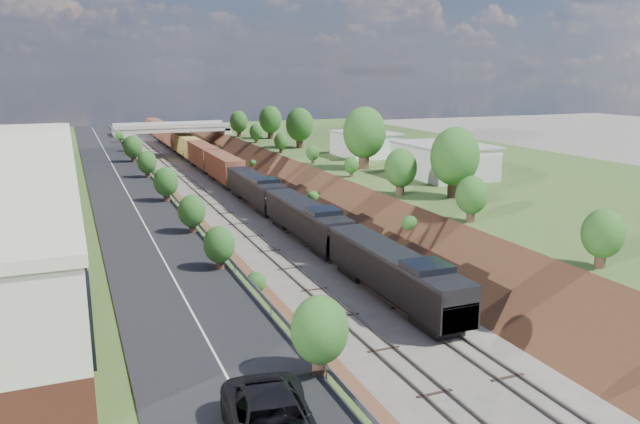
% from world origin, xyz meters
% --- Properties ---
extents(platform_right, '(44.00, 180.00, 5.00)m').
position_xyz_m(platform_right, '(33.00, 60.00, 2.50)').
color(platform_right, '#415A25').
rests_on(platform_right, ground).
extents(embankment_left, '(10.00, 180.00, 10.00)m').
position_xyz_m(embankment_left, '(-11.00, 60.00, 0.00)').
color(embankment_left, brown).
rests_on(embankment_left, ground).
extents(embankment_right, '(10.00, 180.00, 10.00)m').
position_xyz_m(embankment_right, '(11.00, 60.00, 0.00)').
color(embankment_right, brown).
rests_on(embankment_right, ground).
extents(rail_left_track, '(1.58, 180.00, 0.18)m').
position_xyz_m(rail_left_track, '(-2.60, 60.00, 0.09)').
color(rail_left_track, gray).
rests_on(rail_left_track, ground).
extents(rail_right_track, '(1.58, 180.00, 0.18)m').
position_xyz_m(rail_right_track, '(2.60, 60.00, 0.09)').
color(rail_right_track, gray).
rests_on(rail_right_track, ground).
extents(road, '(8.00, 180.00, 0.10)m').
position_xyz_m(road, '(-15.50, 60.00, 5.05)').
color(road, black).
rests_on(road, platform_left).
extents(guardrail, '(0.10, 171.00, 0.70)m').
position_xyz_m(guardrail, '(-11.40, 59.80, 5.55)').
color(guardrail, '#99999E').
rests_on(guardrail, platform_left).
extents(overpass, '(24.50, 8.30, 7.40)m').
position_xyz_m(overpass, '(0.00, 122.00, 4.92)').
color(overpass, gray).
rests_on(overpass, ground).
extents(white_building_near, '(9.00, 12.00, 4.00)m').
position_xyz_m(white_building_near, '(23.50, 52.00, 7.00)').
color(white_building_near, silver).
rests_on(white_building_near, platform_right).
extents(white_building_far, '(8.00, 10.00, 3.60)m').
position_xyz_m(white_building_far, '(23.00, 74.00, 6.80)').
color(white_building_far, silver).
rests_on(white_building_far, platform_right).
extents(tree_right_large, '(5.25, 5.25, 7.61)m').
position_xyz_m(tree_right_large, '(17.00, 40.00, 9.38)').
color(tree_right_large, '#473323').
rests_on(tree_right_large, platform_right).
extents(tree_left_crest, '(2.45, 2.45, 3.55)m').
position_xyz_m(tree_left_crest, '(-11.80, 20.00, 7.04)').
color(tree_left_crest, '#473323').
rests_on(tree_left_crest, platform_left).
extents(freight_train, '(3.19, 161.95, 4.72)m').
position_xyz_m(freight_train, '(2.60, 101.01, 2.69)').
color(freight_train, black).
rests_on(freight_train, ground).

